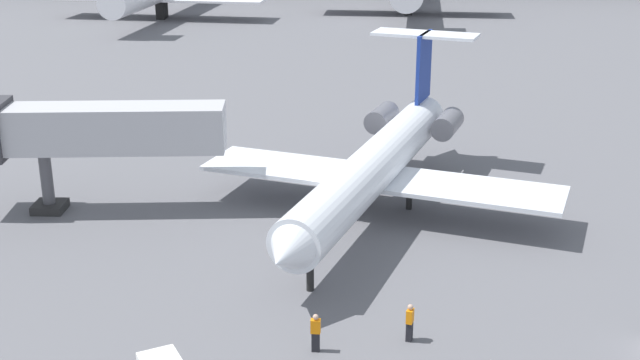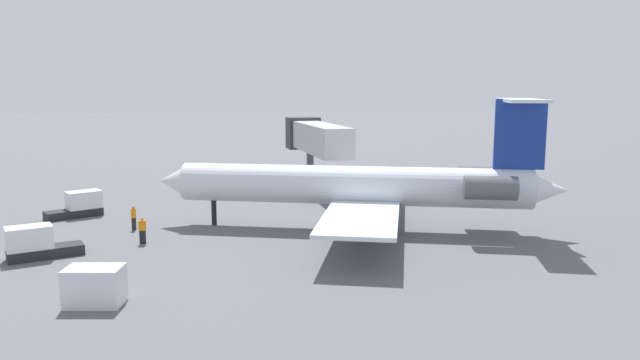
{
  "view_description": "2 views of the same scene",
  "coord_description": "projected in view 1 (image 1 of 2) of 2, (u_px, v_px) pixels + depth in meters",
  "views": [
    {
      "loc": [
        0.61,
        -44.42,
        18.12
      ],
      "look_at": [
        -0.54,
        -2.77,
        3.22
      ],
      "focal_mm": 46.77,
      "sensor_mm": 36.0,
      "label": 1
    },
    {
      "loc": [
        40.75,
        -9.72,
        9.57
      ],
      "look_at": [
        -0.26,
        -1.72,
        3.07
      ],
      "focal_mm": 33.31,
      "sensor_mm": 36.0,
      "label": 2
    }
  ],
  "objects": [
    {
      "name": "jet_bridge",
      "position": [
        77.0,
        130.0,
        47.2
      ],
      "size": [
        14.8,
        3.81,
        6.59
      ],
      "color": "#ADADB2",
      "rests_on": "ground_plane"
    },
    {
      "name": "ground_crew_marshaller",
      "position": [
        316.0,
        333.0,
        33.89
      ],
      "size": [
        0.42,
        0.29,
        1.69
      ],
      "color": "black",
      "rests_on": "ground_plane"
    },
    {
      "name": "regional_jet",
      "position": [
        379.0,
        161.0,
        47.59
      ],
      "size": [
        21.27,
        26.82,
        8.88
      ],
      "color": "silver",
      "rests_on": "ground_plane"
    },
    {
      "name": "ground_crew_loader",
      "position": [
        410.0,
        322.0,
        34.68
      ],
      "size": [
        0.38,
        0.46,
        1.69
      ],
      "color": "black",
      "rests_on": "ground_plane"
    },
    {
      "name": "ground_plane",
      "position": [
        331.0,
        217.0,
        47.94
      ],
      "size": [
        400.0,
        400.0,
        0.1
      ],
      "primitive_type": "cube",
      "color": "#5B5B60"
    }
  ]
}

